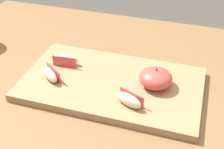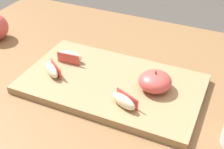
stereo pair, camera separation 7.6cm
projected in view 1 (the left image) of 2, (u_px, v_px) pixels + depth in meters
dining_table at (114, 114)px, 0.87m from camera, size 1.15×0.79×0.73m
cutting_board at (112, 84)px, 0.78m from camera, size 0.44×0.26×0.02m
apple_half_skin_up at (156, 78)px, 0.75m from camera, size 0.08×0.08×0.05m
apple_wedge_left at (129, 100)px, 0.69m from camera, size 0.07×0.05×0.03m
apple_wedge_right at (66, 59)px, 0.83m from camera, size 0.07×0.03×0.03m
apple_wedge_back at (50, 74)px, 0.77m from camera, size 0.07×0.06×0.03m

